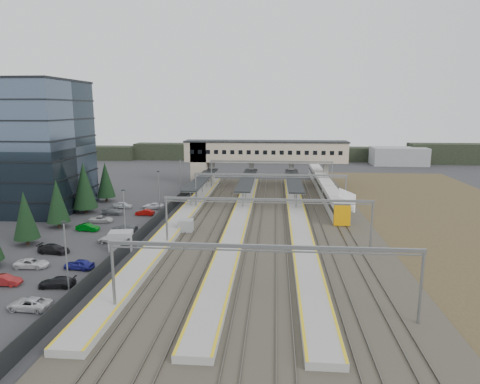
# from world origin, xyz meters

# --- Properties ---
(ground) EXTENTS (220.00, 220.00, 0.00)m
(ground) POSITION_xyz_m (0.00, 0.00, 0.00)
(ground) COLOR #2B2B2D
(ground) RESTS_ON ground
(office_building) EXTENTS (24.30, 18.30, 24.30)m
(office_building) POSITION_xyz_m (-36.00, 12.00, 12.19)
(office_building) COLOR #3D4C5F
(office_building) RESTS_ON ground
(conifer_row) EXTENTS (4.42, 49.82, 9.50)m
(conifer_row) POSITION_xyz_m (-22.00, -3.86, 4.84)
(conifer_row) COLOR black
(conifer_row) RESTS_ON ground
(car_park) EXTENTS (10.39, 44.51, 1.24)m
(car_park) POSITION_xyz_m (-13.55, -7.45, 0.58)
(car_park) COLOR silver
(car_park) RESTS_ON ground
(lampposts) EXTENTS (0.50, 53.25, 8.07)m
(lampposts) POSITION_xyz_m (-8.00, 1.25, 4.34)
(lampposts) COLOR gray
(lampposts) RESTS_ON ground
(fence) EXTENTS (0.08, 90.00, 2.00)m
(fence) POSITION_xyz_m (-6.50, 5.00, 1.00)
(fence) COLOR #26282B
(fence) RESTS_ON ground
(relay_cabin_near) EXTENTS (3.42, 2.75, 2.57)m
(relay_cabin_near) POSITION_xyz_m (-8.02, -9.79, 1.29)
(relay_cabin_near) COLOR gray
(relay_cabin_near) RESTS_ON ground
(relay_cabin_far) EXTENTS (2.33, 1.97, 2.07)m
(relay_cabin_far) POSITION_xyz_m (-0.84, -0.97, 1.03)
(relay_cabin_far) COLOR gray
(relay_cabin_far) RESTS_ON ground
(rail_corridor) EXTENTS (34.00, 90.00, 0.92)m
(rail_corridor) POSITION_xyz_m (9.34, 5.00, 0.29)
(rail_corridor) COLOR #39342C
(rail_corridor) RESTS_ON ground
(canopies) EXTENTS (23.10, 30.00, 3.28)m
(canopies) POSITION_xyz_m (7.00, 27.00, 3.92)
(canopies) COLOR black
(canopies) RESTS_ON ground
(footbridge) EXTENTS (40.40, 6.40, 11.20)m
(footbridge) POSITION_xyz_m (7.70, 42.00, 7.93)
(footbridge) COLOR #C5B094
(footbridge) RESTS_ON ground
(gantries) EXTENTS (28.40, 62.28, 7.17)m
(gantries) POSITION_xyz_m (12.00, 3.00, 6.00)
(gantries) COLOR gray
(gantries) RESTS_ON ground
(train) EXTENTS (2.67, 55.77, 3.36)m
(train) POSITION_xyz_m (24.00, 31.61, 1.91)
(train) COLOR beige
(train) RESTS_ON ground
(billboard) EXTENTS (1.93, 5.86, 5.19)m
(billboard) POSITION_xyz_m (25.32, 8.43, 3.49)
(billboard) COLOR gray
(billboard) RESTS_ON ground
(scrub_east) EXTENTS (34.00, 120.00, 0.06)m
(scrub_east) POSITION_xyz_m (45.00, 5.00, 0.03)
(scrub_east) COLOR #423625
(scrub_east) RESTS_ON ground
(treeline_far) EXTENTS (170.00, 19.00, 7.00)m
(treeline_far) POSITION_xyz_m (23.81, 92.28, 2.95)
(treeline_far) COLOR black
(treeline_far) RESTS_ON ground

